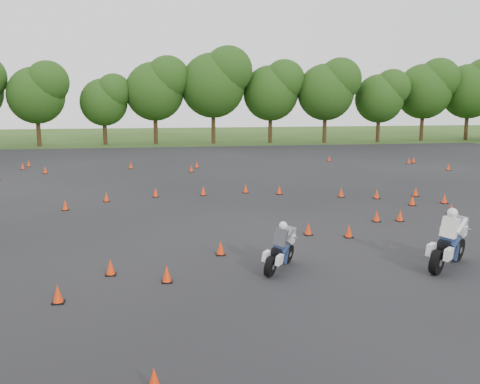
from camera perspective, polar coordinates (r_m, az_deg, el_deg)
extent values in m
plane|color=#2D5119|center=(18.54, 1.90, -5.83)|extent=(140.00, 140.00, 0.00)
plane|color=black|center=(24.28, -0.72, -1.95)|extent=(62.00, 62.00, 0.00)
cone|color=#EE340A|center=(42.08, -21.62, 2.84)|extent=(0.26, 0.26, 0.45)
cone|color=#EE340A|center=(23.10, 16.71, -2.45)|extent=(0.26, 0.26, 0.45)
cone|color=#EE340A|center=(36.52, -5.22, 2.49)|extent=(0.26, 0.26, 0.45)
cone|color=#EE340A|center=(20.01, 11.54, -4.14)|extent=(0.26, 0.26, 0.45)
cone|color=#EE340A|center=(22.75, 14.38, -2.52)|extent=(0.26, 0.26, 0.45)
cone|color=#EE340A|center=(20.12, 7.30, -3.94)|extent=(0.26, 0.26, 0.45)
cone|color=#EE340A|center=(43.45, 18.04, 3.27)|extent=(0.26, 0.26, 0.45)
cone|color=#EE340A|center=(16.06, -13.65, -7.83)|extent=(0.26, 0.26, 0.45)
cone|color=#EE340A|center=(26.98, -14.06, -0.53)|extent=(0.26, 0.26, 0.45)
cone|color=#EE340A|center=(27.89, -3.94, 0.10)|extent=(0.26, 0.26, 0.45)
cone|color=#EE340A|center=(17.52, -2.09, -6.01)|extent=(0.26, 0.26, 0.45)
cone|color=#EE340A|center=(27.73, -9.01, -0.06)|extent=(0.26, 0.26, 0.45)
cone|color=#EE340A|center=(39.84, 21.34, 2.48)|extent=(0.26, 0.26, 0.45)
cone|color=#EE340A|center=(14.36, -18.86, -10.30)|extent=(0.26, 0.26, 0.45)
cone|color=#EE340A|center=(40.63, -22.18, 2.56)|extent=(0.26, 0.26, 0.45)
cone|color=#EE340A|center=(28.55, 0.59, 0.36)|extent=(0.26, 0.26, 0.45)
cone|color=#EE340A|center=(28.20, 4.20, 0.21)|extent=(0.26, 0.26, 0.45)
cone|color=#EE340A|center=(10.00, -9.14, -19.27)|extent=(0.26, 0.26, 0.45)
cone|color=#EE340A|center=(29.01, 18.23, 0.00)|extent=(0.26, 0.26, 0.45)
cone|color=#EE340A|center=(38.83, -11.57, 2.79)|extent=(0.26, 0.26, 0.45)
cone|color=#EE340A|center=(15.18, -7.81, -8.70)|extent=(0.26, 0.26, 0.45)
cone|color=#EE340A|center=(17.42, 4.37, -6.13)|extent=(0.26, 0.26, 0.45)
cone|color=#EE340A|center=(38.62, -4.63, 2.92)|extent=(0.26, 0.26, 0.45)
cone|color=#EE340A|center=(27.57, 20.97, -0.68)|extent=(0.26, 0.26, 0.45)
cone|color=#EE340A|center=(42.89, 9.48, 3.55)|extent=(0.26, 0.26, 0.45)
cone|color=#EE340A|center=(27.85, 10.75, -0.07)|extent=(0.26, 0.26, 0.45)
cone|color=#EE340A|center=(37.91, -20.07, 2.19)|extent=(0.26, 0.26, 0.45)
cone|color=#EE340A|center=(25.49, -18.15, -1.36)|extent=(0.26, 0.26, 0.45)
cone|color=#EE340A|center=(42.76, 17.57, 3.19)|extent=(0.26, 0.26, 0.45)
cone|color=#EE340A|center=(27.82, 14.38, -0.22)|extent=(0.26, 0.26, 0.45)
cone|color=#EE340A|center=(26.57, 17.92, -0.89)|extent=(0.26, 0.26, 0.45)
cone|color=#EE340A|center=(25.19, 21.61, -1.70)|extent=(0.26, 0.26, 0.45)
cone|color=#EE340A|center=(23.00, 21.62, -2.79)|extent=(0.26, 0.26, 0.45)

